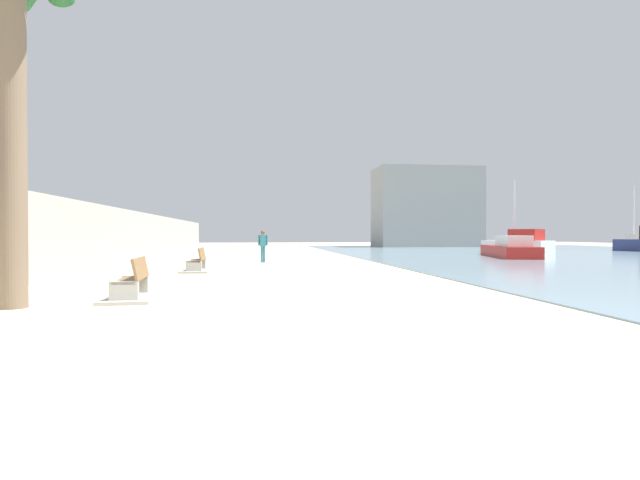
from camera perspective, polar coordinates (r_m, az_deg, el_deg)
The scene contains 10 objects.
ground_plane at distance 27.24m, azimuth -6.72°, elevation -2.51°, with size 120.00×120.00×0.00m, color beige.
seawall at distance 28.10m, azimuth -22.20°, elevation 0.42°, with size 0.80×64.00×2.82m, color #ADAAA3.
palm_tree at distance 12.58m, azimuth -32.41°, elevation 20.10°, with size 2.75×2.82×7.97m.
bench_near at distance 12.22m, azimuth -21.25°, elevation -5.42°, with size 1.23×2.16×0.98m.
bench_far at distance 20.31m, azimuth -14.25°, elevation -2.97°, with size 1.12×2.11×0.98m.
person_walking at distance 26.18m, azimuth -6.72°, elevation -0.42°, with size 0.53×0.23×1.73m.
boat_far_left at distance 33.89m, azimuth 21.38°, elevation -0.99°, with size 3.89×7.57×1.40m.
boat_distant at distance 40.82m, azimuth 22.31°, elevation -0.44°, with size 4.54×5.39×5.67m.
boat_nearest at distance 57.53m, azimuth 32.95°, elevation -0.31°, with size 4.61×5.67×6.32m.
harbor_building at distance 58.79m, azimuth 12.35°, elevation 3.73°, with size 12.00×6.00×9.29m, color gray.
Camera 1 is at (-0.41, -9.19, 1.53)m, focal length 27.28 mm.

